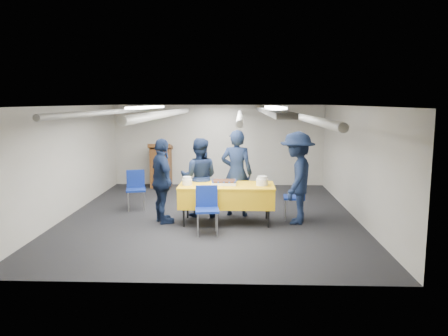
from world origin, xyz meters
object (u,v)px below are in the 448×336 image
(sheet_cake, at_px, (224,182))
(chair_near, at_px, (207,205))
(podium, at_px, (161,166))
(serving_table, at_px, (227,195))
(chair_right, at_px, (298,194))
(sailor_b, at_px, (199,177))
(sailor_c, at_px, (162,181))
(sailor_d, at_px, (297,178))
(sailor_a, at_px, (237,173))
(chair_left, at_px, (136,186))

(sheet_cake, distance_m, chair_near, 0.83)
(sheet_cake, bearing_deg, podium, 118.11)
(serving_table, bearing_deg, chair_near, -115.60)
(chair_right, xyz_separation_m, sailor_b, (-2.05, 0.20, 0.29))
(chair_near, height_order, sailor_c, sailor_c)
(chair_near, distance_m, sailor_b, 1.29)
(sailor_d, bearing_deg, chair_near, -50.81)
(sheet_cake, xyz_separation_m, sailor_a, (0.24, 0.58, 0.10))
(podium, bearing_deg, sheet_cake, -61.89)
(podium, relative_size, chair_left, 1.44)
(sheet_cake, height_order, chair_right, chair_right)
(sheet_cake, height_order, sailor_c, sailor_c)
(serving_table, relative_size, chair_right, 2.15)
(serving_table, xyz_separation_m, sailor_d, (1.38, 0.05, 0.35))
(chair_right, distance_m, sailor_d, 0.48)
(podium, xyz_separation_m, chair_right, (3.40, -3.25, -0.08))
(sailor_b, bearing_deg, sheet_cake, 139.25)
(chair_right, height_order, chair_left, same)
(sailor_c, bearing_deg, sailor_a, -93.46)
(chair_left, xyz_separation_m, sailor_c, (0.80, -1.11, 0.31))
(serving_table, relative_size, sheet_cake, 3.77)
(chair_right, xyz_separation_m, sailor_d, (-0.08, -0.28, 0.38))
(chair_right, relative_size, sailor_b, 0.53)
(sheet_cake, distance_m, sailor_c, 1.22)
(podium, distance_m, chair_right, 4.71)
(chair_right, bearing_deg, podium, 136.29)
(podium, distance_m, sailor_d, 4.87)
(chair_near, bearing_deg, sailor_a, 67.89)
(chair_near, relative_size, sailor_a, 0.48)
(serving_table, bearing_deg, sailor_a, 72.21)
(sailor_b, bearing_deg, podium, -64.16)
(chair_right, distance_m, sailor_c, 2.76)
(chair_near, height_order, sailor_d, sailor_d)
(sailor_c, bearing_deg, serving_table, -115.30)
(chair_near, bearing_deg, sheet_cake, 68.34)
(chair_right, bearing_deg, chair_near, -150.07)
(podium, xyz_separation_m, sailor_b, (1.36, -3.06, 0.21))
(serving_table, relative_size, chair_near, 2.15)
(serving_table, height_order, sailor_d, sailor_d)
(sailor_a, bearing_deg, sailor_c, 32.76)
(sheet_cake, xyz_separation_m, sailor_d, (1.43, 0.02, 0.10))
(chair_near, height_order, sailor_b, sailor_b)
(chair_left, bearing_deg, sailor_d, -16.55)
(podium, height_order, sailor_a, sailor_a)
(sailor_b, bearing_deg, chair_right, 176.44)
(chair_right, bearing_deg, sailor_a, 167.89)
(sailor_a, bearing_deg, sailor_d, 163.90)
(sailor_b, height_order, sailor_d, sailor_d)
(serving_table, bearing_deg, podium, 118.55)
(serving_table, relative_size, podium, 1.49)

